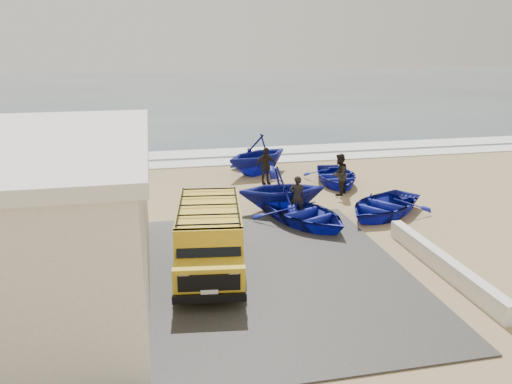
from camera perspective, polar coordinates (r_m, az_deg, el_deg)
ground at (r=16.73m, az=0.07°, el=-6.29°), size 160.00×160.00×0.00m
slab at (r=14.65m, az=-6.07°, el=-9.83°), size 12.00×10.00×0.05m
ocean at (r=71.41m, az=-9.47°, el=11.51°), size 180.00×88.00×0.01m
surf_line at (r=28.00m, az=-5.03°, el=3.36°), size 180.00×1.60×0.06m
surf_wash at (r=30.43m, az=-5.61°, el=4.43°), size 180.00×2.20×0.04m
parapet at (r=15.87m, az=20.58°, el=-7.71°), size 0.35×6.00×0.55m
van at (r=14.75m, az=-5.34°, el=-5.09°), size 2.41×4.92×2.03m
boat_near_left at (r=18.64m, az=5.55°, el=-2.50°), size 4.30×4.85×0.83m
boat_near_right at (r=20.13m, az=14.28°, el=-1.47°), size 4.92×4.64×0.83m
boat_mid_left at (r=19.89m, az=3.00°, el=0.33°), size 3.54×3.07×1.83m
boat_mid_right at (r=24.04m, az=9.12°, el=1.79°), size 3.05×4.01×0.78m
boat_far_left at (r=25.48m, az=0.19°, el=4.33°), size 5.05×4.89×2.03m
fisherman_front at (r=19.32m, az=4.70°, el=-0.50°), size 0.67×0.51×1.64m
fisherman_middle at (r=22.27m, az=9.49°, el=1.99°), size 1.12×1.14×1.86m
fisherman_back at (r=23.65m, az=1.09°, el=3.02°), size 1.12×0.69×1.78m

